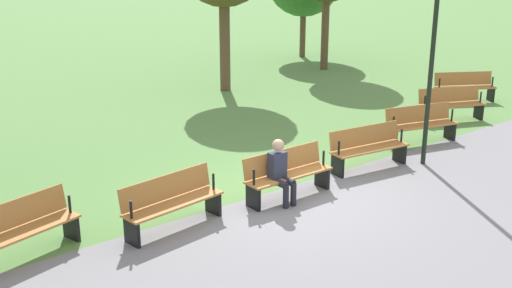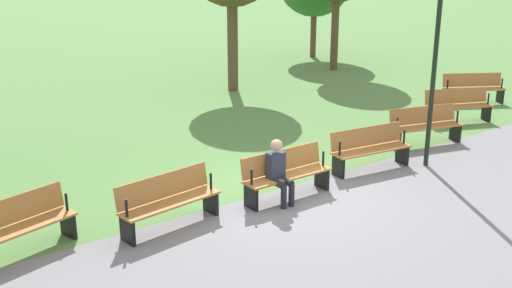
% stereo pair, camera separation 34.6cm
% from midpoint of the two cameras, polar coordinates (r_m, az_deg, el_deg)
% --- Properties ---
extents(ground_plane, '(120.00, 120.00, 0.00)m').
position_cam_midpoint_polar(ground_plane, '(11.57, 3.83, -5.02)').
color(ground_plane, '#5B8C47').
extents(path_paving, '(33.46, 4.99, 0.01)m').
position_cam_midpoint_polar(path_paving, '(10.21, 11.38, -8.58)').
color(path_paving, gray).
rests_on(path_paving, ground).
extents(bench_0, '(1.81, 1.31, 0.89)m').
position_cam_midpoint_polar(bench_0, '(19.65, 20.04, 4.95)').
color(bench_0, '#B27538').
rests_on(bench_0, ground).
extents(bench_1, '(1.86, 1.13, 0.89)m').
position_cam_midpoint_polar(bench_1, '(17.34, 18.82, 3.47)').
color(bench_1, '#B27538').
rests_on(bench_1, ground).
extents(bench_2, '(1.88, 0.92, 0.89)m').
position_cam_midpoint_polar(bench_2, '(15.13, 16.11, 1.73)').
color(bench_2, '#B27538').
rests_on(bench_2, ground).
extents(bench_3, '(1.86, 0.70, 0.89)m').
position_cam_midpoint_polar(bench_3, '(13.12, 11.29, -0.34)').
color(bench_3, '#B27538').
rests_on(bench_3, ground).
extents(bench_4, '(1.82, 0.47, 0.89)m').
position_cam_midpoint_polar(bench_4, '(11.44, 3.66, -2.72)').
color(bench_4, '#B27538').
rests_on(bench_4, ground).
extents(bench_5, '(1.86, 0.70, 0.89)m').
position_cam_midpoint_polar(bench_5, '(10.31, -7.22, -5.20)').
color(bench_5, '#B27538').
rests_on(bench_5, ground).
extents(bench_6, '(1.88, 0.92, 0.89)m').
position_cam_midpoint_polar(bench_6, '(9.93, -20.55, -7.18)').
color(bench_6, '#B27538').
rests_on(bench_6, ground).
extents(person_seated, '(0.32, 0.52, 1.20)m').
position_cam_midpoint_polar(person_seated, '(11.12, 3.03, -2.46)').
color(person_seated, '#2D3347').
rests_on(person_seated, ground).
extents(lamp_post, '(0.32, 0.32, 4.11)m').
position_cam_midpoint_polar(lamp_post, '(13.13, 17.27, 9.88)').
color(lamp_post, black).
rests_on(lamp_post, ground).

